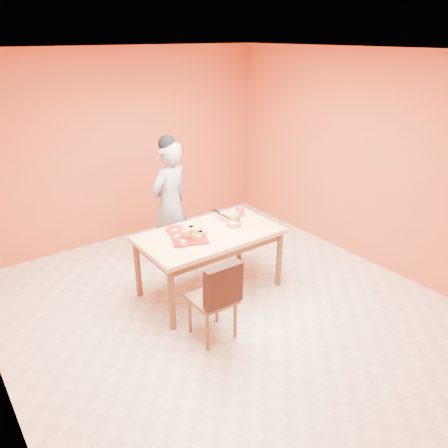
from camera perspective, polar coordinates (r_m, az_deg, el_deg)
floor at (r=4.98m, az=0.29°, el=-11.17°), size 5.00×5.00×0.00m
ceiling at (r=4.08m, az=0.38°, el=21.64°), size 5.00×5.00×0.00m
wall_back at (r=6.45m, az=-13.18°, el=9.69°), size 4.50×0.00×4.50m
wall_right at (r=5.91m, az=18.34°, el=7.84°), size 0.00×5.00×5.00m
dining_table at (r=5.01m, az=-1.90°, el=-2.13°), size 1.60×0.90×0.76m
dining_chair at (r=4.35m, az=-1.42°, el=-9.55°), size 0.42×0.49×0.89m
pastry_pile at (r=4.81m, az=-4.64°, el=-1.08°), size 0.34×0.34×0.11m
person at (r=5.69m, az=-7.05°, el=2.63°), size 0.68×0.54×1.63m
pastry_platter at (r=4.83m, az=-4.62°, el=-1.80°), size 0.50×0.50×0.02m
red_dinner_plate at (r=5.05m, az=-6.31°, el=-0.75°), size 0.29×0.29×0.01m
white_cake_plate at (r=5.12m, az=1.28°, el=-0.29°), size 0.32×0.32×0.01m
sponge_cake at (r=5.11m, az=1.28°, el=0.00°), size 0.24×0.24×0.04m
cake_server at (r=5.23m, az=0.17°, el=0.97°), size 0.07×0.28×0.01m
egg_ornament at (r=5.13m, az=1.46°, el=0.67°), size 0.14×0.12×0.16m
magenta_glass at (r=5.40m, az=2.26°, el=1.60°), size 0.08×0.08×0.11m
checker_tin at (r=5.57m, az=2.00°, el=1.87°), size 0.14×0.14×0.03m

